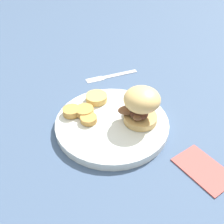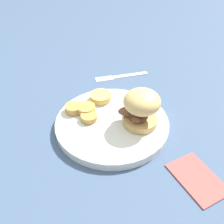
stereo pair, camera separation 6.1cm
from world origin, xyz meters
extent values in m
plane|color=#3D5170|center=(0.00, 0.00, 0.00)|extent=(4.00, 4.00, 0.00)
cylinder|color=silver|center=(0.00, 0.00, 0.01)|extent=(0.27, 0.27, 0.02)
torus|color=silver|center=(0.00, 0.00, 0.02)|extent=(0.27, 0.27, 0.01)
cylinder|color=tan|center=(-0.02, 0.06, 0.03)|extent=(0.08, 0.08, 0.02)
ellipsoid|color=brown|center=(-0.01, 0.06, 0.04)|extent=(0.04, 0.04, 0.01)
ellipsoid|color=#4C281E|center=(-0.02, 0.06, 0.05)|extent=(0.07, 0.06, 0.02)
ellipsoid|color=brown|center=(-0.02, 0.03, 0.05)|extent=(0.05, 0.06, 0.02)
ellipsoid|color=#4C281E|center=(-0.05, 0.04, 0.05)|extent=(0.03, 0.04, 0.02)
ellipsoid|color=brown|center=(-0.01, 0.06, 0.05)|extent=(0.04, 0.03, 0.02)
ellipsoid|color=#DBB26B|center=(-0.02, 0.06, 0.08)|extent=(0.08, 0.08, 0.05)
cylinder|color=#BC8942|center=(0.02, -0.05, 0.03)|extent=(0.04, 0.04, 0.01)
cylinder|color=#BC8942|center=(0.00, -0.07, 0.03)|extent=(0.05, 0.05, 0.02)
cylinder|color=tan|center=(-0.06, -0.07, 0.03)|extent=(0.06, 0.06, 0.02)
cylinder|color=#BC8942|center=(0.01, -0.10, 0.03)|extent=(0.04, 0.04, 0.02)
cube|color=silver|center=(-0.24, -0.06, 0.00)|extent=(0.09, 0.09, 0.00)
cube|color=silver|center=(-0.18, -0.12, 0.00)|extent=(0.05, 0.06, 0.00)
cube|color=#B24C47|center=(0.06, 0.22, 0.00)|extent=(0.13, 0.14, 0.01)
camera|label=1|loc=(0.44, 0.17, 0.43)|focal=42.00mm
camera|label=2|loc=(0.42, 0.22, 0.43)|focal=42.00mm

